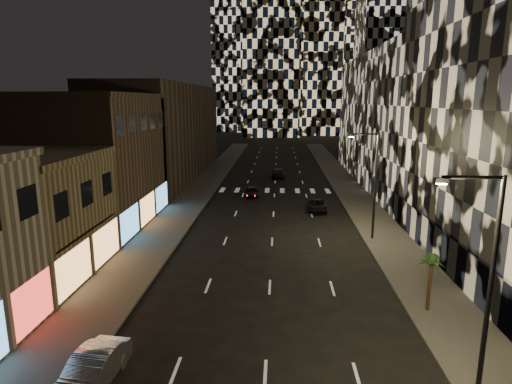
# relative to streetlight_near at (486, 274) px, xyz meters

# --- Properties ---
(sidewalk_left) EXTENTS (4.00, 120.00, 0.15)m
(sidewalk_left) POSITION_rel_streetlight_near_xyz_m (-18.35, 40.00, -5.28)
(sidewalk_left) COLOR #47443F
(sidewalk_left) RESTS_ON ground
(sidewalk_right) EXTENTS (4.00, 120.00, 0.15)m
(sidewalk_right) POSITION_rel_streetlight_near_xyz_m (1.65, 40.00, -5.28)
(sidewalk_right) COLOR #47443F
(sidewalk_right) RESTS_ON ground
(curb_left) EXTENTS (0.20, 120.00, 0.15)m
(curb_left) POSITION_rel_streetlight_near_xyz_m (-16.25, 40.00, -5.28)
(curb_left) COLOR #4C4C47
(curb_left) RESTS_ON ground
(curb_right) EXTENTS (0.20, 120.00, 0.15)m
(curb_right) POSITION_rel_streetlight_near_xyz_m (-0.45, 40.00, -5.28)
(curb_right) COLOR #4C4C47
(curb_right) RESTS_ON ground
(retail_tan) EXTENTS (10.00, 10.00, 8.00)m
(retail_tan) POSITION_rel_streetlight_near_xyz_m (-25.35, 11.00, -1.35)
(retail_tan) COLOR olive
(retail_tan) RESTS_ON ground
(retail_brown) EXTENTS (10.00, 15.00, 12.00)m
(retail_brown) POSITION_rel_streetlight_near_xyz_m (-25.35, 23.50, 0.65)
(retail_brown) COLOR #4E3C2C
(retail_brown) RESTS_ON ground
(retail_filler_left) EXTENTS (10.00, 40.00, 14.00)m
(retail_filler_left) POSITION_rel_streetlight_near_xyz_m (-25.35, 50.00, 1.65)
(retail_filler_left) COLOR #4E3C2C
(retail_filler_left) RESTS_ON ground
(midrise_base) EXTENTS (0.60, 25.00, 3.00)m
(midrise_base) POSITION_rel_streetlight_near_xyz_m (3.95, 14.50, -3.85)
(midrise_base) COLOR #383838
(midrise_base) RESTS_ON ground
(midrise_filler_right) EXTENTS (16.00, 40.00, 18.00)m
(midrise_filler_right) POSITION_rel_streetlight_near_xyz_m (11.65, 47.00, 3.65)
(midrise_filler_right) COLOR #232326
(midrise_filler_right) RESTS_ON ground
(streetlight_near) EXTENTS (2.55, 0.25, 9.00)m
(streetlight_near) POSITION_rel_streetlight_near_xyz_m (0.00, 0.00, 0.00)
(streetlight_near) COLOR black
(streetlight_near) RESTS_ON sidewalk_right
(streetlight_far) EXTENTS (2.55, 0.25, 9.00)m
(streetlight_far) POSITION_rel_streetlight_near_xyz_m (0.00, 20.00, 0.00)
(streetlight_far) COLOR black
(streetlight_far) RESTS_ON sidewalk_right
(car_silver_parked) EXTENTS (1.97, 4.66, 1.49)m
(car_silver_parked) POSITION_rel_streetlight_near_xyz_m (-15.55, -0.21, -4.61)
(car_silver_parked) COLOR #A3A2A8
(car_silver_parked) RESTS_ON ground
(car_dark_midlane) EXTENTS (1.79, 3.81, 1.26)m
(car_dark_midlane) POSITION_rel_streetlight_near_xyz_m (-11.13, 36.05, -4.72)
(car_dark_midlane) COLOR black
(car_dark_midlane) RESTS_ON ground
(car_dark_oncoming) EXTENTS (2.03, 4.88, 1.41)m
(car_dark_oncoming) POSITION_rel_streetlight_near_xyz_m (-7.84, 49.83, -4.65)
(car_dark_oncoming) COLOR black
(car_dark_oncoming) RESTS_ON ground
(car_dark_rightlane) EXTENTS (2.27, 4.44, 1.20)m
(car_dark_rightlane) POSITION_rel_streetlight_near_xyz_m (-3.63, 29.55, -4.75)
(car_dark_rightlane) COLOR black
(car_dark_rightlane) RESTS_ON ground
(palm_tree) EXTENTS (1.66, 1.69, 3.31)m
(palm_tree) POSITION_rel_streetlight_near_xyz_m (0.65, 7.17, -2.47)
(palm_tree) COLOR #47331E
(palm_tree) RESTS_ON sidewalk_right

